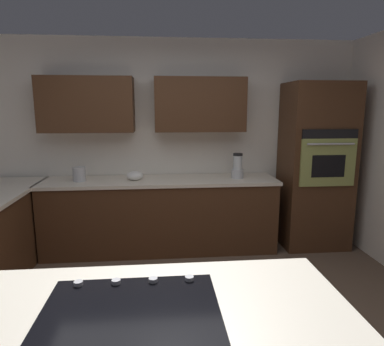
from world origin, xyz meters
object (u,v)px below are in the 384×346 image
cooktop (131,310)px  kettle (79,174)px  blender (238,168)px  mixing_bowl (135,176)px  wall_oven (316,166)px

cooktop → kettle: 2.84m
blender → mixing_bowl: bearing=0.0°
wall_oven → cooktop: (2.07, 2.73, -0.12)m
cooktop → kettle: kettle is taller
kettle → wall_oven: bearing=-179.8°
cooktop → blender: size_ratio=2.48×
cooktop → mixing_bowl: bearing=-86.3°
cooktop → kettle: size_ratio=4.53×
wall_oven → blender: (1.00, 0.01, 0.00)m
wall_oven → cooktop: size_ratio=2.70×
kettle → blender: bearing=-180.0°
cooktop → blender: (-1.07, -2.72, 0.12)m
wall_oven → mixing_bowl: bearing=0.3°
cooktop → mixing_bowl: size_ratio=3.88×
wall_oven → cooktop: bearing=52.8°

